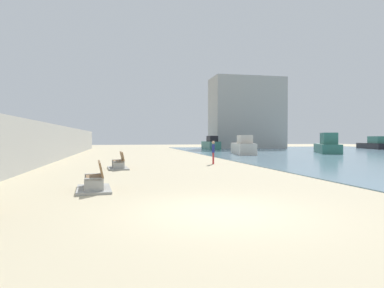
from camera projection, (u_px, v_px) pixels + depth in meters
name	position (u px, v px, depth m)	size (l,w,h in m)	color
ground_plane	(152.00, 161.00, 25.60)	(120.00, 120.00, 0.00)	#C6B793
seawall	(48.00, 143.00, 24.03)	(0.80, 64.00, 2.78)	#9E9E99
bench_near	(95.00, 183.00, 11.31)	(1.28, 2.19, 0.98)	#9E9E99
bench_far	(119.00, 165.00, 19.09)	(1.27, 2.18, 0.98)	#9E9E99
person_walking	(213.00, 151.00, 22.48)	(0.27, 0.51, 1.57)	#B22D33
boat_mid_bay	(375.00, 144.00, 52.72)	(4.22, 8.04, 1.96)	black
boat_distant	(243.00, 147.00, 35.69)	(2.77, 6.44, 2.02)	beige
boat_far_left	(211.00, 144.00, 49.41)	(1.74, 5.32, 2.02)	#337060
boat_outer	(327.00, 146.00, 38.29)	(5.09, 7.68, 2.30)	#337060
harbor_building	(247.00, 113.00, 56.71)	(12.00, 6.00, 11.85)	#9E9E99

